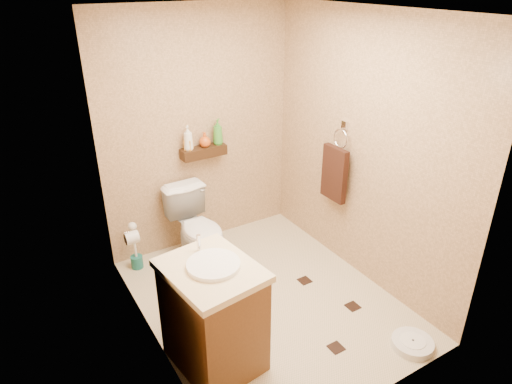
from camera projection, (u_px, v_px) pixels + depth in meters
ground at (266, 299)px, 4.06m from camera, size 2.50×2.50×0.00m
wall_back at (199, 132)px, 4.49m from camera, size 2.00×0.04×2.40m
wall_front at (386, 253)px, 2.57m from camera, size 2.00×0.04×2.40m
wall_left at (142, 207)px, 3.07m from camera, size 0.04×2.50×2.40m
wall_right at (363, 152)px, 4.00m from camera, size 0.04×2.50×2.40m
ceiling at (269, 10)px, 3.01m from camera, size 2.00×2.50×0.02m
wall_shelf at (204, 152)px, 4.51m from camera, size 0.46×0.14×0.10m
floor_accents at (275, 299)px, 4.05m from camera, size 1.18×1.50×0.01m
toilet at (198, 229)px, 4.41m from camera, size 0.45×0.75×0.76m
vanity at (213, 315)px, 3.24m from camera, size 0.65×0.76×0.97m
bathroom_scale at (412, 344)px, 3.53m from camera, size 0.34×0.34×0.06m
toilet_brush at (136, 252)px, 4.42m from camera, size 0.12×0.12×0.51m
towel_ring at (335, 171)px, 4.26m from camera, size 0.12×0.30×0.76m
toilet_paper at (132, 238)px, 3.85m from camera, size 0.12×0.11×0.12m
bottle_a at (188, 138)px, 4.36m from camera, size 0.13×0.13×0.24m
bottle_b at (188, 142)px, 4.38m from camera, size 0.10×0.10×0.16m
bottle_c at (205, 140)px, 4.47m from camera, size 0.16×0.16×0.15m
bottle_d at (218, 132)px, 4.51m from camera, size 0.14×0.14×0.26m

